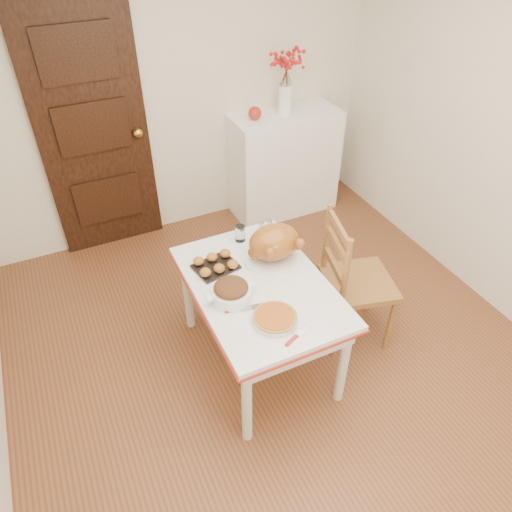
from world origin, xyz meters
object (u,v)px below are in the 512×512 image
kitchen_table (259,324)px  pumpkin_pie (275,317)px  sideboard (284,164)px  chair_oak (359,280)px  turkey_platter (274,244)px

kitchen_table → pumpkin_pie: 0.49m
sideboard → pumpkin_pie: (-1.10, -1.94, 0.23)m
sideboard → chair_oak: 1.72m
sideboard → chair_oak: size_ratio=0.97×
sideboard → kitchen_table: size_ratio=0.84×
kitchen_table → chair_oak: size_ratio=1.16×
chair_oak → turkey_platter: (-0.53, 0.23, 0.32)m
kitchen_table → turkey_platter: turkey_platter is taller
turkey_platter → sideboard: bearing=60.8°
sideboard → chair_oak: chair_oak is taller
chair_oak → pumpkin_pie: chair_oak is taller
kitchen_table → chair_oak: chair_oak is taller
sideboard → pumpkin_pie: sideboard is taller
sideboard → turkey_platter: (-0.86, -1.45, 0.33)m
turkey_platter → kitchen_table: bearing=-135.5°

